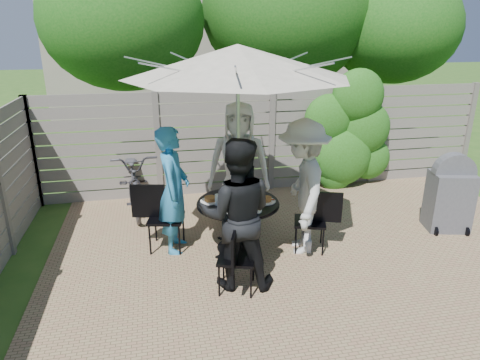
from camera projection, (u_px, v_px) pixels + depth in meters
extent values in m
plane|color=#2D551A|center=(335.00, 274.00, 5.19)|extent=(60.00, 60.00, 0.00)
cube|color=#917B54|center=(320.00, 254.00, 5.65)|extent=(7.00, 6.00, 0.02)
cube|color=gray|center=(271.00, 140.00, 7.65)|extent=(8.00, 0.10, 1.85)
ellipsoid|color=#255A14|center=(348.00, 140.00, 7.78)|extent=(1.20, 0.70, 1.80)
cube|color=#A7968B|center=(206.00, 38.00, 15.43)|extent=(10.00, 6.00, 5.00)
ellipsoid|color=#155012|center=(123.00, 20.00, 8.34)|extent=(3.20, 3.20, 2.72)
ellipsoid|color=#155012|center=(287.00, 11.00, 9.39)|extent=(3.80, 3.80, 3.23)
ellipsoid|color=#155012|center=(394.00, 28.00, 9.27)|extent=(2.80, 2.80, 2.38)
cylinder|color=black|center=(238.00, 203.00, 5.56)|extent=(1.26, 1.26, 0.03)
cylinder|color=black|center=(238.00, 226.00, 5.67)|extent=(0.08, 0.08, 0.68)
cylinder|color=black|center=(238.00, 248.00, 5.78)|extent=(0.57, 0.57, 0.04)
cylinder|color=silver|center=(238.00, 160.00, 5.36)|extent=(0.05, 0.05, 2.52)
cone|color=beige|center=(238.00, 61.00, 4.96)|extent=(3.25, 3.25, 0.38)
cube|color=black|center=(239.00, 191.00, 6.52)|extent=(0.55, 0.55, 0.04)
cube|color=black|center=(239.00, 171.00, 6.66)|extent=(0.13, 0.46, 0.47)
imported|color=silver|center=(239.00, 165.00, 6.26)|extent=(1.01, 0.77, 1.86)
cube|color=black|center=(166.00, 218.00, 5.64)|extent=(0.53, 0.53, 0.04)
cube|color=black|center=(148.00, 201.00, 5.56)|extent=(0.44, 0.12, 0.45)
imported|color=teal|center=(174.00, 191.00, 5.51)|extent=(0.52, 0.69, 1.69)
cube|color=black|center=(237.00, 258.00, 4.75)|extent=(0.51, 0.51, 0.03)
cube|color=black|center=(235.00, 249.00, 4.49)|extent=(0.15, 0.40, 0.41)
imported|color=black|center=(237.00, 215.00, 4.71)|extent=(0.97, 0.83, 1.76)
cube|color=black|center=(310.00, 222.00, 5.64)|extent=(0.51, 0.51, 0.03)
cube|color=black|center=(327.00, 207.00, 5.54)|extent=(0.39, 0.15, 0.41)
imported|color=beige|center=(303.00, 188.00, 5.48)|extent=(0.89, 1.26, 1.78)
cylinder|color=white|center=(238.00, 191.00, 5.89)|extent=(0.26, 0.26, 0.01)
cylinder|color=#99642D|center=(238.00, 189.00, 5.88)|extent=(0.15, 0.15, 0.05)
cylinder|color=white|center=(210.00, 201.00, 5.55)|extent=(0.26, 0.26, 0.01)
cylinder|color=#99642D|center=(210.00, 199.00, 5.54)|extent=(0.15, 0.15, 0.05)
cylinder|color=white|center=(237.00, 212.00, 5.21)|extent=(0.26, 0.26, 0.01)
cylinder|color=#99642D|center=(237.00, 210.00, 5.20)|extent=(0.15, 0.15, 0.05)
cylinder|color=white|center=(266.00, 201.00, 5.55)|extent=(0.26, 0.26, 0.01)
cylinder|color=#99642D|center=(266.00, 199.00, 5.54)|extent=(0.15, 0.15, 0.05)
cylinder|color=white|center=(252.00, 210.00, 5.27)|extent=(0.24, 0.24, 0.01)
cylinder|color=#99642D|center=(252.00, 208.00, 5.26)|extent=(0.14, 0.14, 0.05)
cylinder|color=silver|center=(217.00, 200.00, 5.43)|extent=(0.07, 0.07, 0.14)
cylinder|color=silver|center=(246.00, 204.00, 5.28)|extent=(0.07, 0.07, 0.14)
cylinder|color=silver|center=(258.00, 194.00, 5.63)|extent=(0.07, 0.07, 0.14)
cylinder|color=#59280C|center=(233.00, 194.00, 5.57)|extent=(0.09, 0.09, 0.16)
cylinder|color=#C6B293|center=(246.00, 191.00, 5.74)|extent=(0.08, 0.08, 0.12)
imported|color=#333338|center=(135.00, 178.00, 6.97)|extent=(0.84, 1.99, 1.02)
cube|color=#545559|center=(449.00, 202.00, 6.21)|extent=(0.66, 0.56, 0.88)
cylinder|color=#545559|center=(454.00, 173.00, 6.06)|extent=(0.61, 0.30, 0.58)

